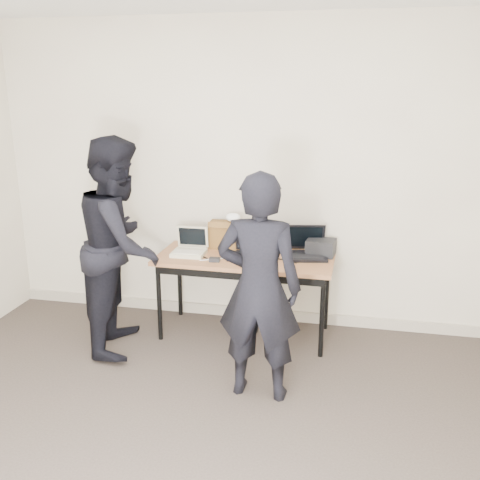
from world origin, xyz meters
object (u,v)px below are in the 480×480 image
(desk, at_px, (245,264))
(person_observer, at_px, (120,245))
(laptop_beige, at_px, (190,249))
(leather_satchel, at_px, (230,234))
(laptop_center, at_px, (250,251))
(person_typist, at_px, (259,288))
(equipment_box, at_px, (321,247))
(laptop_right, at_px, (305,249))

(desk, relative_size, person_observer, 0.86)
(laptop_beige, relative_size, leather_satchel, 0.78)
(laptop_beige, bearing_deg, leather_satchel, 36.70)
(leather_satchel, bearing_deg, desk, -51.60)
(laptop_center, bearing_deg, person_observer, -155.14)
(leather_satchel, bearing_deg, person_typist, -67.71)
(desk, distance_m, laptop_center, 0.12)
(laptop_center, height_order, leather_satchel, leather_satchel)
(equipment_box, bearing_deg, desk, -163.06)
(laptop_beige, distance_m, laptop_right, 1.00)
(laptop_center, distance_m, laptop_right, 0.47)
(desk, bearing_deg, laptop_center, 21.74)
(desk, relative_size, person_typist, 0.94)
(equipment_box, relative_size, person_observer, 0.13)
(equipment_box, xyz_separation_m, person_typist, (-0.35, -1.09, 0.02))
(desk, bearing_deg, laptop_right, 16.17)
(laptop_right, height_order, leather_satchel, laptop_right)
(person_observer, bearing_deg, desk, -79.44)
(laptop_beige, xyz_separation_m, equipment_box, (1.11, 0.20, 0.02))
(laptop_beige, bearing_deg, laptop_center, 1.62)
(desk, xyz_separation_m, leather_satchel, (-0.18, 0.23, 0.19))
(person_typist, relative_size, person_observer, 0.92)
(desk, relative_size, laptop_beige, 5.40)
(laptop_center, distance_m, equipment_box, 0.61)
(laptop_right, xyz_separation_m, equipment_box, (0.13, 0.06, 0.01))
(laptop_center, height_order, person_observer, person_observer)
(laptop_right, xyz_separation_m, leather_satchel, (-0.68, 0.09, 0.07))
(equipment_box, distance_m, person_observer, 1.68)
(laptop_center, relative_size, laptop_right, 0.83)
(laptop_beige, relative_size, laptop_right, 0.70)
(laptop_right, distance_m, equipment_box, 0.14)
(person_observer, bearing_deg, person_typist, -123.66)
(laptop_right, distance_m, person_observer, 1.55)
(laptop_center, relative_size, person_observer, 0.19)
(person_typist, height_order, person_observer, person_observer)
(desk, bearing_deg, laptop_beige, -178.17)
(desk, height_order, laptop_center, laptop_center)
(laptop_beige, xyz_separation_m, person_typist, (0.76, -0.89, 0.04))
(person_observer, bearing_deg, equipment_box, -81.12)
(laptop_center, xyz_separation_m, leather_satchel, (-0.22, 0.21, 0.07))
(laptop_right, xyz_separation_m, person_typist, (-0.23, -1.03, 0.03))
(laptop_right, relative_size, person_typist, 0.25)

